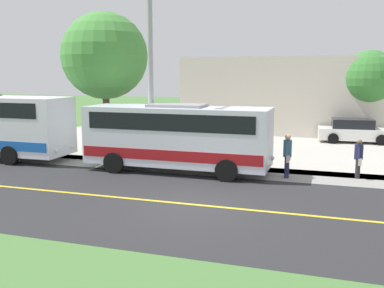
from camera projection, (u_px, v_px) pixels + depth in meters
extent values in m
plane|color=#477238|center=(193.00, 205.00, 14.07)|extent=(120.00, 120.00, 0.00)
cube|color=#28282B|center=(193.00, 205.00, 14.07)|extent=(8.00, 100.00, 0.01)
cube|color=gray|center=(229.00, 171.00, 18.95)|extent=(2.40, 100.00, 0.01)
cube|color=#B2ADA3|center=(308.00, 148.00, 24.82)|extent=(14.00, 36.00, 0.01)
cube|color=gold|center=(193.00, 205.00, 14.06)|extent=(0.16, 100.00, 0.00)
cube|color=silver|center=(177.00, 135.00, 18.66)|extent=(2.34, 7.95, 2.46)
cube|color=maroon|center=(177.00, 151.00, 18.77)|extent=(2.38, 7.79, 0.44)
cube|color=black|center=(177.00, 120.00, 18.55)|extent=(2.38, 7.15, 0.70)
cube|color=gray|center=(177.00, 105.00, 18.45)|extent=(1.40, 2.38, 0.12)
cylinder|color=black|center=(239.00, 159.00, 19.20)|extent=(0.25, 0.90, 0.90)
cylinder|color=black|center=(227.00, 170.00, 17.00)|extent=(0.25, 0.90, 0.90)
cylinder|color=black|center=(137.00, 153.00, 20.68)|extent=(0.25, 0.90, 0.90)
cylinder|color=black|center=(114.00, 163.00, 18.48)|extent=(0.25, 0.90, 0.90)
sphere|color=#F2EACC|center=(272.00, 158.00, 18.20)|extent=(0.20, 0.20, 0.20)
sphere|color=#F2EACC|center=(268.00, 164.00, 16.99)|extent=(0.20, 0.20, 0.20)
cylinder|color=black|center=(41.00, 147.00, 22.27)|extent=(0.25, 0.90, 0.90)
cylinder|color=black|center=(10.00, 156.00, 20.10)|extent=(0.25, 0.90, 0.90)
sphere|color=#F2EACC|center=(72.00, 146.00, 21.09)|extent=(0.20, 0.20, 0.20)
sphere|color=#F2EACC|center=(56.00, 151.00, 19.90)|extent=(0.20, 0.20, 0.20)
cylinder|color=#262628|center=(358.00, 168.00, 17.73)|extent=(0.18, 0.18, 0.78)
cylinder|color=#262628|center=(358.00, 169.00, 17.54)|extent=(0.18, 0.18, 0.78)
cylinder|color=#1E2347|center=(359.00, 152.00, 17.52)|extent=(0.34, 0.34, 0.61)
sphere|color=#8C664C|center=(359.00, 142.00, 17.46)|extent=(0.21, 0.21, 0.21)
cylinder|color=#1E2347|center=(359.00, 150.00, 17.69)|extent=(0.27, 0.10, 0.56)
cube|color=white|center=(359.00, 160.00, 17.81)|extent=(0.20, 0.12, 0.28)
cylinder|color=#1E2347|center=(359.00, 152.00, 17.35)|extent=(0.27, 0.10, 0.56)
cube|color=beige|center=(360.00, 162.00, 17.32)|extent=(0.20, 0.12, 0.28)
cylinder|color=#1E2347|center=(287.00, 167.00, 17.80)|extent=(0.18, 0.18, 0.87)
cylinder|color=#1E2347|center=(287.00, 168.00, 17.61)|extent=(0.18, 0.18, 0.87)
cylinder|color=#335972|center=(288.00, 148.00, 17.58)|extent=(0.34, 0.34, 0.69)
sphere|color=tan|center=(288.00, 137.00, 17.51)|extent=(0.23, 0.23, 0.23)
cylinder|color=#335972|center=(288.00, 147.00, 17.75)|extent=(0.29, 0.10, 0.62)
cube|color=beige|center=(289.00, 157.00, 17.87)|extent=(0.20, 0.12, 0.28)
cylinder|color=#335972|center=(287.00, 148.00, 17.40)|extent=(0.29, 0.10, 0.62)
cube|color=beige|center=(288.00, 159.00, 17.38)|extent=(0.20, 0.12, 0.28)
cylinder|color=#9E9EA3|center=(151.00, 71.00, 19.14)|extent=(0.24, 0.24, 8.62)
cube|color=white|center=(355.00, 134.00, 26.74)|extent=(2.10, 4.51, 0.70)
cube|color=black|center=(353.00, 123.00, 26.69)|extent=(1.69, 2.52, 0.57)
cylinder|color=black|center=(376.00, 136.00, 27.32)|extent=(0.26, 0.65, 0.64)
cylinder|color=black|center=(381.00, 140.00, 25.59)|extent=(0.26, 0.65, 0.64)
cylinder|color=black|center=(331.00, 134.00, 27.96)|extent=(0.26, 0.65, 0.64)
cylinder|color=black|center=(333.00, 138.00, 26.23)|extent=(0.26, 0.65, 0.64)
cylinder|color=brown|center=(107.00, 121.00, 22.89)|extent=(0.36, 0.36, 3.44)
sphere|color=#478C3D|center=(105.00, 56.00, 22.34)|extent=(4.46, 4.46, 4.46)
cylinder|color=#4C3826|center=(367.00, 119.00, 28.30)|extent=(0.36, 0.36, 2.55)
sphere|color=#387A33|center=(369.00, 78.00, 27.87)|extent=(3.60, 3.60, 3.60)
cube|color=beige|center=(345.00, 94.00, 32.23)|extent=(10.00, 22.53, 5.33)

